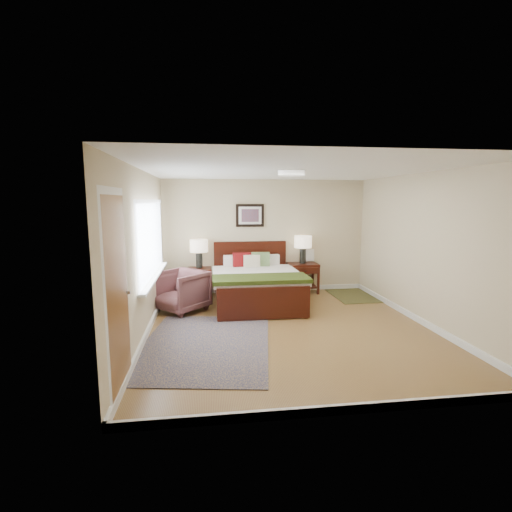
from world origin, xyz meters
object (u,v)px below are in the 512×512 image
lamp_left (199,248)px  armchair (181,291)px  lamp_right (303,244)px  bed (256,278)px  rug_persian (205,344)px  nightstand_right (303,275)px  nightstand_left (200,274)px

lamp_left → armchair: size_ratio=0.73×
lamp_right → lamp_left: bearing=180.0°
bed → rug_persian: 2.31m
bed → lamp_right: size_ratio=3.43×
bed → armchair: (-1.45, -0.30, -0.14)m
bed → nightstand_right: bearing=34.3°
bed → nightstand_right: (1.16, 0.79, -0.13)m
bed → lamp_right: lamp_right is taller
nightstand_left → armchair: size_ratio=0.72×
lamp_left → lamp_right: size_ratio=1.00×
nightstand_right → lamp_left: (-2.28, 0.01, 0.65)m
bed → lamp_right: (1.16, 0.80, 0.58)m
armchair → lamp_right: bearing=67.1°
lamp_left → lamp_right: bearing=0.0°
nightstand_left → armchair: 1.13m
bed → nightstand_left: (-1.12, 0.78, -0.04)m
nightstand_left → nightstand_right: nightstand_right is taller
nightstand_right → lamp_left: size_ratio=1.09×
rug_persian → lamp_right: bearing=61.8°
bed → lamp_left: lamp_left is taller
lamp_left → rug_persian: bearing=-87.5°
nightstand_left → lamp_left: (0.00, 0.02, 0.56)m
lamp_left → armchair: bearing=-106.7°
nightstand_left → rug_persian: bearing=-87.5°
lamp_left → rug_persian: lamp_left is taller
lamp_right → armchair: bearing=-157.2°
nightstand_right → lamp_right: 0.71m
armchair → rug_persian: bearing=-31.1°
nightstand_left → lamp_right: (2.28, 0.02, 0.61)m
armchair → nightstand_right: bearing=66.9°
nightstand_left → armchair: (-0.33, -1.08, -0.10)m
bed → rug_persian: bed is taller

